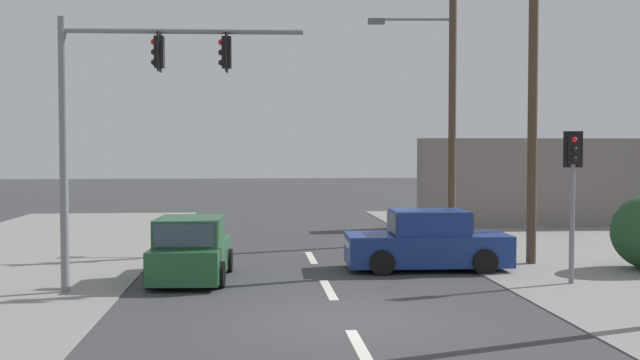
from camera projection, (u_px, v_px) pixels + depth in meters
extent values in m
plane|color=#3A3A3D|center=(345.00, 320.00, 13.73)|extent=(140.00, 140.00, 0.00)
cube|color=silver|center=(361.00, 348.00, 11.74)|extent=(0.20, 2.40, 0.01)
cube|color=silver|center=(328.00, 289.00, 16.72)|extent=(0.20, 2.40, 0.01)
cube|color=silver|center=(311.00, 258.00, 21.70)|extent=(0.20, 2.40, 0.01)
cylinder|color=#4C3D2B|center=(533.00, 71.00, 20.26)|extent=(0.26, 0.26, 10.53)
cylinder|color=#4C3D2B|center=(453.00, 88.00, 25.35)|extent=(0.26, 0.26, 10.47)
cylinder|color=slate|center=(415.00, 19.00, 25.24)|extent=(2.60, 0.28, 0.09)
cube|color=#595B60|center=(376.00, 21.00, 25.22)|extent=(0.58, 0.32, 0.18)
cylinder|color=slate|center=(64.00, 156.00, 16.22)|extent=(0.18, 0.18, 6.00)
cylinder|color=slate|center=(183.00, 31.00, 16.23)|extent=(5.20, 0.34, 0.11)
cube|color=black|center=(159.00, 52.00, 16.22)|extent=(0.21, 0.27, 0.68)
cube|color=black|center=(159.00, 52.00, 16.22)|extent=(0.06, 0.44, 0.84)
sphere|color=red|center=(154.00, 42.00, 16.21)|extent=(0.13, 0.13, 0.13)
sphere|color=black|center=(154.00, 52.00, 16.22)|extent=(0.13, 0.13, 0.13)
sphere|color=black|center=(154.00, 62.00, 16.23)|extent=(0.13, 0.13, 0.13)
cube|color=black|center=(227.00, 52.00, 16.29)|extent=(0.21, 0.27, 0.68)
cube|color=black|center=(227.00, 52.00, 16.29)|extent=(0.06, 0.44, 0.84)
sphere|color=red|center=(221.00, 42.00, 16.28)|extent=(0.13, 0.13, 0.13)
sphere|color=black|center=(221.00, 52.00, 16.29)|extent=(0.13, 0.13, 0.13)
sphere|color=black|center=(221.00, 63.00, 16.29)|extent=(0.13, 0.13, 0.13)
cylinder|color=slate|center=(572.00, 224.00, 17.34)|extent=(0.12, 0.12, 2.80)
cube|color=black|center=(573.00, 149.00, 17.27)|extent=(0.29, 0.24, 0.68)
cube|color=black|center=(573.00, 149.00, 17.27)|extent=(0.44, 0.12, 0.84)
sphere|color=red|center=(574.00, 140.00, 17.14)|extent=(0.13, 0.13, 0.13)
sphere|color=black|center=(574.00, 149.00, 17.15)|extent=(0.13, 0.13, 0.13)
sphere|color=black|center=(574.00, 159.00, 17.16)|extent=(0.13, 0.13, 0.13)
cube|color=gray|center=(564.00, 183.00, 30.57)|extent=(12.00, 1.00, 3.60)
cube|color=navy|center=(427.00, 249.00, 19.51)|extent=(4.25, 1.83, 0.80)
cube|color=navy|center=(429.00, 222.00, 19.48)|extent=(1.95, 1.62, 0.62)
cube|color=#384756|center=(392.00, 222.00, 19.43)|extent=(0.10, 1.44, 0.53)
cube|color=#384756|center=(466.00, 222.00, 19.54)|extent=(0.10, 1.41, 0.50)
cube|color=white|center=(346.00, 243.00, 19.38)|extent=(0.08, 1.45, 0.14)
cylinder|color=black|center=(382.00, 263.00, 18.59)|extent=(0.65, 0.21, 0.64)
cylinder|color=black|center=(373.00, 253.00, 20.29)|extent=(0.65, 0.21, 0.64)
cylinder|color=black|center=(485.00, 262.00, 18.75)|extent=(0.65, 0.21, 0.64)
cylinder|color=black|center=(468.00, 253.00, 20.44)|extent=(0.65, 0.21, 0.64)
cube|color=#235633|center=(192.00, 259.00, 18.00)|extent=(1.78, 3.68, 0.76)
cube|color=#235633|center=(190.00, 231.00, 17.67)|extent=(1.58, 1.97, 0.64)
cube|color=#384756|center=(195.00, 227.00, 18.64)|extent=(1.36, 0.13, 0.54)
cube|color=#384756|center=(184.00, 236.00, 16.70)|extent=(1.33, 0.13, 0.51)
cube|color=white|center=(201.00, 242.00, 19.81)|extent=(1.36, 0.11, 0.14)
cylinder|color=black|center=(166.00, 261.00, 19.09)|extent=(0.21, 0.61, 0.60)
cylinder|color=black|center=(229.00, 260.00, 19.15)|extent=(0.21, 0.61, 0.60)
cylinder|color=black|center=(149.00, 275.00, 16.86)|extent=(0.21, 0.61, 0.60)
cylinder|color=black|center=(221.00, 275.00, 16.92)|extent=(0.21, 0.61, 0.60)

